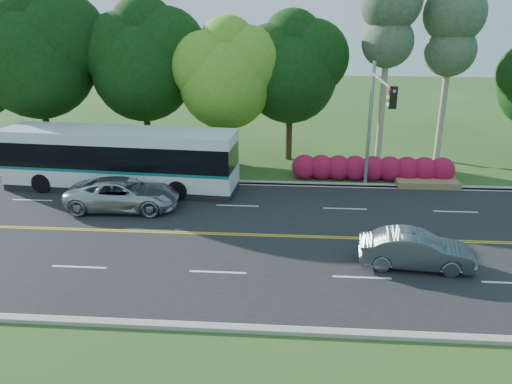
# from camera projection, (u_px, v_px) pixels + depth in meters

# --- Properties ---
(ground) EXTENTS (120.00, 120.00, 0.00)m
(ground) POSITION_uv_depth(u_px,v_px,m) (240.00, 235.00, 22.46)
(ground) COLOR #244F1A
(ground) RESTS_ON ground
(road) EXTENTS (60.00, 14.00, 0.02)m
(road) POSITION_uv_depth(u_px,v_px,m) (240.00, 235.00, 22.46)
(road) COLOR black
(road) RESTS_ON ground
(curb_north) EXTENTS (60.00, 0.30, 0.15)m
(curb_north) POSITION_uv_depth(u_px,v_px,m) (253.00, 182.00, 29.14)
(curb_north) COLOR #A19C92
(curb_north) RESTS_ON ground
(curb_south) EXTENTS (60.00, 0.30, 0.15)m
(curb_south) POSITION_uv_depth(u_px,v_px,m) (217.00, 328.00, 15.74)
(curb_south) COLOR #A19C92
(curb_south) RESTS_ON ground
(grass_verge) EXTENTS (60.00, 4.00, 0.10)m
(grass_verge) POSITION_uv_depth(u_px,v_px,m) (255.00, 173.00, 30.88)
(grass_verge) COLOR #244F1A
(grass_verge) RESTS_ON ground
(lane_markings) EXTENTS (57.60, 13.82, 0.00)m
(lane_markings) POSITION_uv_depth(u_px,v_px,m) (238.00, 234.00, 22.46)
(lane_markings) COLOR gold
(lane_markings) RESTS_ON road
(tree_row) EXTENTS (44.70, 9.10, 13.84)m
(tree_row) POSITION_uv_depth(u_px,v_px,m) (179.00, 57.00, 31.90)
(tree_row) COLOR black
(tree_row) RESTS_ON ground
(bougainvillea_hedge) EXTENTS (9.50, 2.25, 1.50)m
(bougainvillea_hedge) POSITION_uv_depth(u_px,v_px,m) (376.00, 169.00, 29.36)
(bougainvillea_hedge) COLOR #A20D25
(bougainvillea_hedge) RESTS_ON ground
(traffic_signal) EXTENTS (0.42, 6.10, 7.00)m
(traffic_signal) POSITION_uv_depth(u_px,v_px,m) (376.00, 111.00, 25.48)
(traffic_signal) COLOR #96999E
(traffic_signal) RESTS_ON ground
(transit_bus) EXTENTS (13.11, 3.77, 3.39)m
(transit_bus) POSITION_uv_depth(u_px,v_px,m) (120.00, 160.00, 27.72)
(transit_bus) COLOR white
(transit_bus) RESTS_ON road
(sedan) EXTENTS (4.46, 1.87, 1.43)m
(sedan) POSITION_uv_depth(u_px,v_px,m) (416.00, 250.00, 19.40)
(sedan) COLOR #536064
(sedan) RESTS_ON road
(suv) EXTENTS (5.69, 2.78, 1.56)m
(suv) POSITION_uv_depth(u_px,v_px,m) (123.00, 194.00, 25.16)
(suv) COLOR #B4B6B8
(suv) RESTS_ON road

